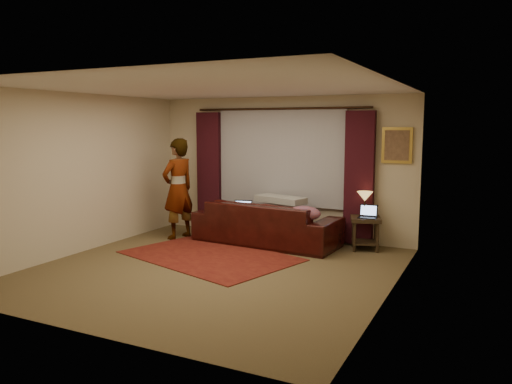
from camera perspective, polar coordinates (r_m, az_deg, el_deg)
floor at (r=7.36m, az=-4.84°, el=-8.87°), size 5.00×5.00×0.01m
ceiling at (r=7.08m, az=-5.08°, el=11.80°), size 5.00×5.00×0.02m
wall_back at (r=9.32m, az=2.94°, el=2.82°), size 5.00×0.02×2.60m
wall_front at (r=5.14m, az=-19.39°, el=-1.58°), size 5.00×0.02×2.60m
wall_left at (r=8.65m, az=-19.35°, el=2.02°), size 0.02×5.00×2.60m
wall_right at (r=6.21m, az=15.27°, el=0.12°), size 0.02×5.00×2.60m
sheer_curtain at (r=9.25m, az=2.80°, el=4.03°), size 2.50×0.05×1.80m
drape_left at (r=9.92m, az=-5.33°, el=2.40°), size 0.50×0.14×2.30m
drape_right at (r=8.76m, az=11.73°, el=1.57°), size 0.50×0.14×2.30m
curtain_rod at (r=9.19m, az=2.71°, el=9.49°), size 0.04×0.04×3.40m
picture_frame at (r=8.67m, az=15.82°, el=5.16°), size 0.50×0.04×0.60m
sofa at (r=8.79m, az=1.21°, el=-2.60°), size 2.65×1.30×1.04m
throw_blanket at (r=8.87m, az=2.82°, el=0.92°), size 1.00×0.62×0.11m
clothing_pile at (r=8.24m, az=5.55°, el=-2.50°), size 0.58×0.46×0.23m
laptop_sofa at (r=8.80m, az=-1.61°, el=-1.83°), size 0.39×0.42×0.23m
area_rug at (r=8.08m, az=-5.29°, el=-7.28°), size 3.06×2.46×0.01m
end_table at (r=8.60m, az=12.37°, el=-4.65°), size 0.61×0.61×0.56m
tiffany_lamp at (r=8.56m, az=12.31°, el=-1.36°), size 0.27×0.27×0.42m
laptop_table at (r=8.45m, az=12.62°, el=-2.21°), size 0.31×0.33×0.21m
person at (r=9.25m, az=-8.89°, el=0.36°), size 0.67×0.67×1.85m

